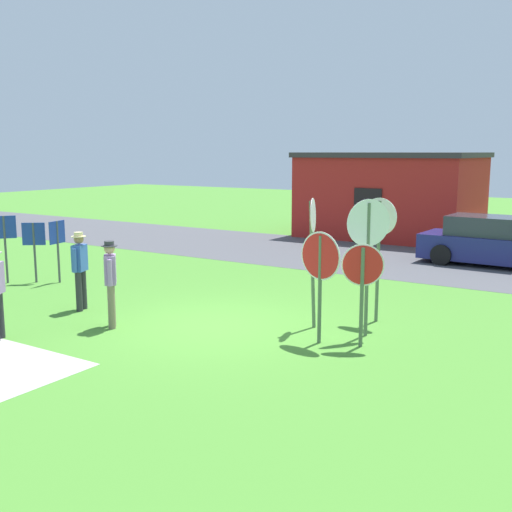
# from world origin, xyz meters

# --- Properties ---
(ground_plane) EXTENTS (80.00, 80.00, 0.00)m
(ground_plane) POSITION_xyz_m (0.00, 0.00, 0.00)
(ground_plane) COLOR #47842D
(street_asphalt) EXTENTS (60.00, 6.40, 0.01)m
(street_asphalt) POSITION_xyz_m (0.00, 9.41, 0.00)
(street_asphalt) COLOR #4C4C51
(street_asphalt) RESTS_ON ground
(building_background) EXTENTS (6.83, 5.23, 3.43)m
(building_background) POSITION_xyz_m (-1.83, 14.82, 1.72)
(building_background) COLOR #B2231E
(building_background) RESTS_ON ground
(parked_car_on_street) EXTENTS (4.36, 2.14, 1.51)m
(parked_car_on_street) POSITION_xyz_m (3.19, 10.08, 0.69)
(parked_car_on_street) COLOR navy
(parked_car_on_street) RESTS_ON ground
(stop_sign_center_cluster) EXTENTS (0.57, 0.70, 2.60)m
(stop_sign_center_cluster) POSITION_xyz_m (2.80, 1.04, 1.81)
(stop_sign_center_cluster) COLOR #51664C
(stop_sign_center_cluster) RESTS_ON ground
(stop_sign_tallest) EXTENTS (0.71, 0.32, 1.87)m
(stop_sign_tallest) POSITION_xyz_m (3.01, 0.34, 1.27)
(stop_sign_tallest) COLOR #51664C
(stop_sign_tallest) RESTS_ON ground
(stop_sign_rear_left) EXTENTS (0.87, 0.20, 2.06)m
(stop_sign_rear_left) POSITION_xyz_m (2.27, 0.15, 1.41)
(stop_sign_rear_left) COLOR #51664C
(stop_sign_rear_left) RESTS_ON ground
(stop_sign_leaning_left) EXTENTS (0.76, 0.10, 2.55)m
(stop_sign_leaning_left) POSITION_xyz_m (2.60, 2.10, 1.75)
(stop_sign_leaning_left) COLOR #51664C
(stop_sign_leaning_left) RESTS_ON ground
(stop_sign_low_front) EXTENTS (0.26, 0.64, 2.58)m
(stop_sign_low_front) POSITION_xyz_m (1.68, 0.99, 1.73)
(stop_sign_low_front) COLOR #51664C
(stop_sign_low_front) RESTS_ON ground
(person_near_signs) EXTENTS (0.42, 0.44, 1.74)m
(person_near_signs) POSITION_xyz_m (-1.68, -1.15, 0.98)
(person_near_signs) COLOR #7A6B56
(person_near_signs) RESTS_ON ground
(person_in_teal) EXTENTS (0.34, 0.53, 1.74)m
(person_in_teal) POSITION_xyz_m (-3.24, -0.54, 0.98)
(person_in_teal) COLOR #2D2D33
(person_in_teal) RESTS_ON ground
(info_panel_leftmost) EXTENTS (0.49, 0.38, 1.61)m
(info_panel_leftmost) POSITION_xyz_m (-6.53, 0.81, 1.11)
(info_panel_leftmost) COLOR #4C4C51
(info_panel_leftmost) RESTS_ON ground
(info_panel_middle) EXTENTS (0.39, 0.49, 1.80)m
(info_panel_middle) POSITION_xyz_m (-7.10, 0.34, 1.24)
(info_panel_middle) COLOR #4C4C51
(info_panel_middle) RESTS_ON ground
(info_panel_rightmost) EXTENTS (0.14, 0.59, 1.66)m
(info_panel_rightmost) POSITION_xyz_m (-5.98, 1.13, 1.14)
(info_panel_rightmost) COLOR #4C4C51
(info_panel_rightmost) RESTS_ON ground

